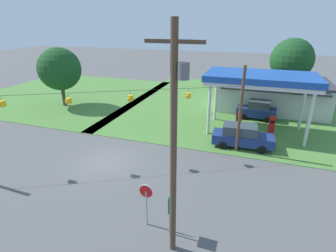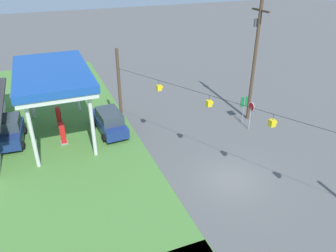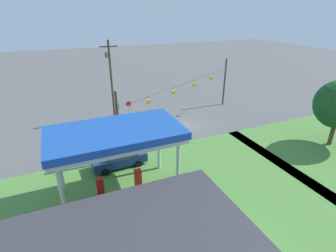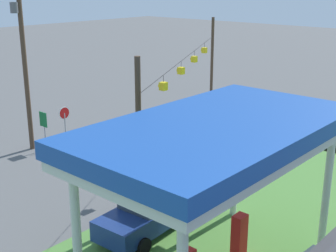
{
  "view_description": "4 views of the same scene",
  "coord_description": "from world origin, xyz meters",
  "px_view_note": "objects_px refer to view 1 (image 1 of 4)",
  "views": [
    {
      "loc": [
        10.27,
        -15.3,
        10.13
      ],
      "look_at": [
        4.14,
        2.69,
        2.47
      ],
      "focal_mm": 28.0,
      "sensor_mm": 36.0,
      "label": 1
    },
    {
      "loc": [
        -14.85,
        10.54,
        13.41
      ],
      "look_at": [
        5.51,
        2.36,
        1.83
      ],
      "focal_mm": 35.0,
      "sensor_mm": 36.0,
      "label": 2
    },
    {
      "loc": [
        13.93,
        27.31,
        13.74
      ],
      "look_at": [
        4.01,
        4.34,
        2.49
      ],
      "focal_mm": 28.0,
      "sensor_mm": 36.0,
      "label": 3
    },
    {
      "loc": [
        22.24,
        17.95,
        9.89
      ],
      "look_at": [
        3.18,
        1.15,
        1.99
      ],
      "focal_mm": 50.0,
      "sensor_mm": 36.0,
      "label": 4
    }
  ],
  "objects_px": {
    "gas_station_canopy": "(261,80)",
    "car_at_pumps_rear": "(257,110)",
    "tree_behind_station": "(292,60)",
    "route_sign": "(170,206)",
    "fuel_pump_near": "(239,122)",
    "gas_station_store": "(271,94)",
    "tree_west_verge": "(60,69)",
    "fuel_pump_far": "(272,125)",
    "car_at_pumps_front": "(242,136)",
    "stop_sign_roadside": "(146,196)",
    "utility_pole_main": "(175,140)"
  },
  "relations": [
    {
      "from": "stop_sign_roadside",
      "to": "tree_west_verge",
      "type": "height_order",
      "value": "tree_west_verge"
    },
    {
      "from": "gas_station_canopy",
      "to": "fuel_pump_near",
      "type": "bearing_deg",
      "value": -179.95
    },
    {
      "from": "fuel_pump_near",
      "to": "car_at_pumps_front",
      "type": "height_order",
      "value": "car_at_pumps_front"
    },
    {
      "from": "fuel_pump_near",
      "to": "tree_west_verge",
      "type": "relative_size",
      "value": 0.24
    },
    {
      "from": "fuel_pump_near",
      "to": "route_sign",
      "type": "height_order",
      "value": "route_sign"
    },
    {
      "from": "stop_sign_roadside",
      "to": "tree_behind_station",
      "type": "relative_size",
      "value": 0.31
    },
    {
      "from": "fuel_pump_far",
      "to": "tree_behind_station",
      "type": "xyz_separation_m",
      "value": [
        2.31,
        14.67,
        4.35
      ]
    },
    {
      "from": "route_sign",
      "to": "gas_station_store",
      "type": "bearing_deg",
      "value": 77.8
    },
    {
      "from": "car_at_pumps_rear",
      "to": "route_sign",
      "type": "bearing_deg",
      "value": 83.17
    },
    {
      "from": "gas_station_canopy",
      "to": "gas_station_store",
      "type": "height_order",
      "value": "gas_station_canopy"
    },
    {
      "from": "tree_behind_station",
      "to": "route_sign",
      "type": "bearing_deg",
      "value": -103.99
    },
    {
      "from": "gas_station_canopy",
      "to": "car_at_pumps_front",
      "type": "distance_m",
      "value": 5.75
    },
    {
      "from": "gas_station_store",
      "to": "car_at_pumps_front",
      "type": "bearing_deg",
      "value": -101.47
    },
    {
      "from": "fuel_pump_far",
      "to": "route_sign",
      "type": "xyz_separation_m",
      "value": [
        -5.15,
        -15.29,
        0.87
      ]
    },
    {
      "from": "route_sign",
      "to": "fuel_pump_far",
      "type": "bearing_deg",
      "value": 71.37
    },
    {
      "from": "gas_station_canopy",
      "to": "car_at_pumps_rear",
      "type": "relative_size",
      "value": 2.33
    },
    {
      "from": "stop_sign_roadside",
      "to": "utility_pole_main",
      "type": "relative_size",
      "value": 0.24
    },
    {
      "from": "car_at_pumps_front",
      "to": "utility_pole_main",
      "type": "relative_size",
      "value": 0.5
    },
    {
      "from": "gas_station_store",
      "to": "fuel_pump_near",
      "type": "height_order",
      "value": "gas_station_store"
    },
    {
      "from": "gas_station_canopy",
      "to": "fuel_pump_near",
      "type": "relative_size",
      "value": 5.56
    },
    {
      "from": "gas_station_store",
      "to": "stop_sign_roadside",
      "type": "xyz_separation_m",
      "value": [
        -6.45,
        -23.25,
        -0.02
      ]
    },
    {
      "from": "tree_behind_station",
      "to": "car_at_pumps_front",
      "type": "bearing_deg",
      "value": -104.6
    },
    {
      "from": "fuel_pump_far",
      "to": "tree_behind_station",
      "type": "relative_size",
      "value": 0.22
    },
    {
      "from": "gas_station_canopy",
      "to": "gas_station_store",
      "type": "xyz_separation_m",
      "value": [
        1.46,
        8.18,
        -3.32
      ]
    },
    {
      "from": "route_sign",
      "to": "gas_station_canopy",
      "type": "bearing_deg",
      "value": 76.71
    },
    {
      "from": "car_at_pumps_front",
      "to": "utility_pole_main",
      "type": "height_order",
      "value": "utility_pole_main"
    },
    {
      "from": "fuel_pump_far",
      "to": "car_at_pumps_front",
      "type": "bearing_deg",
      "value": -123.15
    },
    {
      "from": "gas_station_canopy",
      "to": "tree_behind_station",
      "type": "height_order",
      "value": "tree_behind_station"
    },
    {
      "from": "car_at_pumps_rear",
      "to": "stop_sign_roadside",
      "type": "xyz_separation_m",
      "value": [
        -5.1,
        -18.91,
        0.76
      ]
    },
    {
      "from": "fuel_pump_near",
      "to": "car_at_pumps_rear",
      "type": "bearing_deg",
      "value": 66.7
    },
    {
      "from": "gas_station_store",
      "to": "gas_station_canopy",
      "type": "bearing_deg",
      "value": -100.14
    },
    {
      "from": "gas_station_store",
      "to": "utility_pole_main",
      "type": "distance_m",
      "value": 25.06
    },
    {
      "from": "fuel_pump_far",
      "to": "gas_station_store",
      "type": "bearing_deg",
      "value": 90.53
    },
    {
      "from": "utility_pole_main",
      "to": "stop_sign_roadside",
      "type": "bearing_deg",
      "value": 149.65
    },
    {
      "from": "gas_station_canopy",
      "to": "stop_sign_roadside",
      "type": "bearing_deg",
      "value": -108.32
    },
    {
      "from": "gas_station_store",
      "to": "tree_west_verge",
      "type": "height_order",
      "value": "tree_west_verge"
    },
    {
      "from": "gas_station_store",
      "to": "tree_behind_station",
      "type": "distance_m",
      "value": 7.68
    },
    {
      "from": "tree_behind_station",
      "to": "fuel_pump_far",
      "type": "bearing_deg",
      "value": -98.94
    },
    {
      "from": "utility_pole_main",
      "to": "tree_behind_station",
      "type": "relative_size",
      "value": 1.28
    },
    {
      "from": "gas_station_canopy",
      "to": "stop_sign_roadside",
      "type": "xyz_separation_m",
      "value": [
        -4.99,
        -15.07,
        -3.33
      ]
    },
    {
      "from": "gas_station_store",
      "to": "stop_sign_roadside",
      "type": "relative_size",
      "value": 5.03
    },
    {
      "from": "fuel_pump_near",
      "to": "fuel_pump_far",
      "type": "distance_m",
      "value": 3.08
    },
    {
      "from": "fuel_pump_near",
      "to": "car_at_pumps_rear",
      "type": "xyz_separation_m",
      "value": [
        1.66,
        3.85,
        0.21
      ]
    },
    {
      "from": "fuel_pump_far",
      "to": "fuel_pump_near",
      "type": "bearing_deg",
      "value": 180.0
    },
    {
      "from": "car_at_pumps_front",
      "to": "tree_behind_station",
      "type": "height_order",
      "value": "tree_behind_station"
    },
    {
      "from": "car_at_pumps_rear",
      "to": "utility_pole_main",
      "type": "relative_size",
      "value": 0.41
    },
    {
      "from": "car_at_pumps_rear",
      "to": "utility_pole_main",
      "type": "distance_m",
      "value": 20.78
    },
    {
      "from": "stop_sign_roadside",
      "to": "tree_west_verge",
      "type": "xyz_separation_m",
      "value": [
        -18.27,
        16.08,
        2.84
      ]
    },
    {
      "from": "fuel_pump_far",
      "to": "car_at_pumps_front",
      "type": "xyz_separation_m",
      "value": [
        -2.52,
        -3.86,
        0.16
      ]
    },
    {
      "from": "fuel_pump_far",
      "to": "car_at_pumps_front",
      "type": "distance_m",
      "value": 4.61
    }
  ]
}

